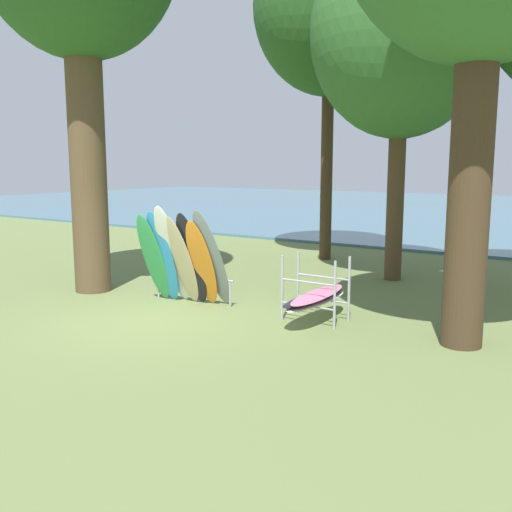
# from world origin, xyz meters

# --- Properties ---
(ground_plane) EXTENTS (80.00, 80.00, 0.00)m
(ground_plane) POSITION_xyz_m (0.00, 0.00, 0.00)
(ground_plane) COLOR olive
(lake_water) EXTENTS (80.00, 36.00, 0.10)m
(lake_water) POSITION_xyz_m (0.00, 28.86, 0.05)
(lake_water) COLOR #477084
(lake_water) RESTS_ON ground
(tree_mid_behind) EXTENTS (4.50, 4.50, 10.10)m
(tree_mid_behind) POSITION_xyz_m (-0.71, 7.99, 7.48)
(tree_mid_behind) COLOR #42301E
(tree_mid_behind) RESTS_ON ground
(tree_far_right_back) EXTENTS (4.42, 4.42, 8.63)m
(tree_far_right_back) POSITION_xyz_m (2.22, 6.06, 6.05)
(tree_far_right_back) COLOR #4C3823
(tree_far_right_back) RESTS_ON ground
(leaning_board_pile) EXTENTS (1.98, 1.26, 2.13)m
(leaning_board_pile) POSITION_xyz_m (-0.43, 0.96, 0.99)
(leaning_board_pile) COLOR #339E56
(leaning_board_pile) RESTS_ON ground
(board_storage_rack) EXTENTS (1.15, 2.13, 1.25)m
(board_storage_rack) POSITION_xyz_m (2.46, 1.45, 0.47)
(board_storage_rack) COLOR #9EA0A5
(board_storage_rack) RESTS_ON ground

